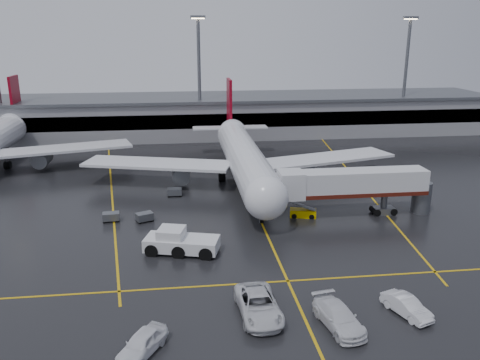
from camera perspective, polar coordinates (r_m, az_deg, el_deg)
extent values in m
plane|color=black|center=(67.44, 1.48, -2.71)|extent=(220.00, 220.00, 0.00)
cube|color=gold|center=(67.43, 1.48, -2.70)|extent=(0.25, 90.00, 0.02)
cube|color=gold|center=(47.61, 5.51, -11.48)|extent=(60.00, 0.25, 0.02)
cube|color=gold|center=(76.93, -14.58, -0.77)|extent=(9.99, 69.35, 0.02)
cube|color=gold|center=(81.09, 13.08, 0.24)|extent=(7.57, 69.64, 0.02)
cube|color=gray|center=(112.78, -2.18, 7.34)|extent=(120.00, 18.00, 8.00)
cube|color=black|center=(104.06, -1.75, 6.82)|extent=(120.00, 0.40, 3.00)
cube|color=#595B60|center=(112.16, -2.21, 9.50)|extent=(122.00, 19.00, 0.60)
cylinder|color=#595B60|center=(105.42, -4.70, 11.29)|extent=(0.70, 0.70, 25.00)
cube|color=#595B60|center=(104.97, -4.87, 18.21)|extent=(3.00, 1.20, 0.50)
cube|color=#FFE5B2|center=(104.97, -4.87, 18.04)|extent=(2.60, 0.90, 0.20)
cylinder|color=#595B60|center=(116.43, 18.46, 11.02)|extent=(0.70, 0.70, 25.00)
cube|color=#595B60|center=(116.03, 19.06, 17.26)|extent=(3.00, 1.20, 0.50)
cube|color=#FFE5B2|center=(116.03, 19.04, 17.11)|extent=(2.60, 0.90, 0.20)
cylinder|color=silver|center=(73.80, 0.57, 2.43)|extent=(5.20, 36.00, 5.20)
sphere|color=silver|center=(56.74, 3.02, -2.05)|extent=(5.20, 5.20, 5.20)
cone|color=silver|center=(94.02, -1.16, 5.93)|extent=(4.94, 8.00, 4.94)
cube|color=maroon|center=(94.21, -1.24, 8.98)|extent=(0.50, 5.50, 8.50)
cube|color=silver|center=(93.99, -1.16, 6.05)|extent=(14.00, 3.00, 0.25)
cube|color=silver|center=(75.37, -9.48, 1.88)|extent=(22.80, 11.83, 0.40)
cube|color=silver|center=(78.63, 9.81, 2.48)|extent=(22.80, 11.83, 0.40)
cylinder|color=#595B60|center=(74.70, -6.78, 0.74)|extent=(2.60, 4.50, 2.60)
cylinder|color=#595B60|center=(77.12, 7.48, 1.23)|extent=(2.60, 4.50, 2.60)
cylinder|color=#595B60|center=(60.61, 2.47, -4.00)|extent=(0.56, 0.56, 2.00)
cylinder|color=#595B60|center=(77.17, -2.09, 0.60)|extent=(0.56, 0.56, 2.00)
cylinder|color=#595B60|center=(77.97, 2.60, 0.76)|extent=(0.56, 0.56, 2.00)
cylinder|color=black|center=(60.80, 2.47, -4.49)|extent=(0.40, 1.10, 1.10)
cylinder|color=black|center=(77.30, -2.09, 0.28)|extent=(1.00, 1.40, 1.40)
cylinder|color=black|center=(78.09, 2.60, 0.45)|extent=(1.00, 1.40, 1.40)
cone|color=silver|center=(110.19, -24.28, 6.07)|extent=(4.94, 8.00, 4.94)
cube|color=maroon|center=(110.46, -24.44, 8.66)|extent=(0.50, 5.50, 8.50)
cube|color=silver|center=(110.16, -24.29, 6.17)|extent=(14.00, 3.00, 0.25)
cube|color=silver|center=(89.09, -19.57, 3.43)|extent=(22.80, 11.83, 0.40)
cylinder|color=#595B60|center=(89.28, -21.80, 2.30)|extent=(2.60, 4.50, 2.60)
cylinder|color=#595B60|center=(93.16, -25.19, 1.82)|extent=(0.56, 0.56, 2.00)
cylinder|color=black|center=(93.27, -25.16, 1.56)|extent=(1.00, 1.40, 1.40)
cube|color=silver|center=(63.46, 13.11, -0.23)|extent=(18.00, 3.20, 3.00)
cube|color=#4C140C|center=(63.84, 13.03, -1.35)|extent=(18.00, 3.30, 0.50)
cube|color=silver|center=(61.15, 5.87, -0.52)|extent=(3.00, 3.40, 3.30)
cylinder|color=#595B60|center=(65.80, 16.22, -2.52)|extent=(0.80, 0.80, 3.00)
cube|color=#595B60|center=(66.14, 16.14, -3.38)|extent=(2.60, 1.60, 0.90)
cylinder|color=#595B60|center=(67.75, 20.14, -1.89)|extent=(2.40, 2.40, 4.00)
cylinder|color=black|center=(65.72, 15.26, -3.43)|extent=(0.90, 1.80, 0.90)
cylinder|color=black|center=(66.58, 17.02, -3.32)|extent=(0.90, 1.80, 0.90)
cube|color=silver|center=(53.01, -6.70, -7.27)|extent=(8.26, 5.02, 1.32)
cube|color=silver|center=(52.86, -7.90, -6.09)|extent=(3.25, 3.25, 1.10)
cube|color=black|center=(52.86, -7.90, -6.09)|extent=(2.93, 2.93, 0.99)
cylinder|color=black|center=(53.94, -9.65, -7.41)|extent=(2.26, 3.57, 1.43)
cylinder|color=black|center=(53.17, -6.68, -7.65)|extent=(2.26, 3.57, 1.43)
cylinder|color=black|center=(52.55, -3.63, -7.87)|extent=(2.26, 3.57, 1.43)
cube|color=#D3AD01|center=(62.99, 7.26, -3.79)|extent=(3.50, 2.13, 1.00)
cube|color=#595B60|center=(62.67, 7.29, -2.98)|extent=(3.25, 1.57, 1.14)
cylinder|color=black|center=(63.07, 6.26, -3.95)|extent=(1.00, 1.65, 0.63)
cylinder|color=black|center=(63.09, 8.24, -4.02)|extent=(1.00, 1.65, 0.63)
imported|color=silver|center=(41.88, 2.15, -14.18)|extent=(3.52, 7.03, 1.91)
imported|color=silver|center=(41.28, 11.29, -15.20)|extent=(3.45, 6.25, 1.71)
imported|color=silver|center=(44.27, 18.61, -13.58)|extent=(3.13, 4.92, 1.53)
imported|color=white|center=(38.39, -11.21, -17.95)|extent=(4.09, 5.15, 1.64)
cube|color=#595B60|center=(62.08, -10.92, -4.14)|extent=(2.36, 2.00, 0.90)
cylinder|color=black|center=(61.56, -11.43, -4.82)|extent=(0.40, 0.20, 0.40)
cylinder|color=black|center=(62.07, -10.04, -4.56)|extent=(0.40, 0.20, 0.40)
cylinder|color=black|center=(62.45, -11.75, -4.52)|extent=(0.40, 0.20, 0.40)
cylinder|color=black|center=(62.94, -10.38, -4.27)|extent=(0.40, 0.20, 0.40)
cube|color=#595B60|center=(63.06, -14.61, -4.06)|extent=(2.11, 1.48, 0.90)
cylinder|color=black|center=(62.80, -15.32, -4.66)|extent=(0.40, 0.20, 0.40)
cylinder|color=black|center=(62.72, -13.86, -4.57)|extent=(0.40, 0.20, 0.40)
cylinder|color=black|center=(63.73, -15.29, -4.34)|extent=(0.40, 0.20, 0.40)
cylinder|color=black|center=(63.65, -13.85, -4.25)|extent=(0.40, 0.20, 0.40)
cube|color=#595B60|center=(70.84, -7.54, -1.33)|extent=(2.01, 1.32, 0.90)
cylinder|color=black|center=(70.52, -8.17, -1.84)|extent=(0.40, 0.20, 0.40)
cylinder|color=black|center=(70.51, -6.87, -1.79)|extent=(0.40, 0.20, 0.40)
cylinder|color=black|center=(71.47, -8.17, -1.59)|extent=(0.40, 0.20, 0.40)
cylinder|color=black|center=(71.46, -6.89, -1.54)|extent=(0.40, 0.20, 0.40)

